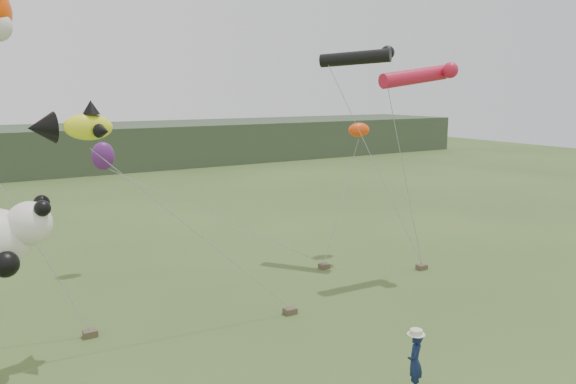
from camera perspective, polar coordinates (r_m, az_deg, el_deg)
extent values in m
plane|color=#385123|center=(16.00, 7.71, -17.13)|extent=(120.00, 120.00, 0.00)
cube|color=#2D3D28|center=(56.92, -22.14, 4.15)|extent=(90.00, 12.00, 4.00)
imported|color=#121E44|center=(14.77, 12.77, -16.47)|extent=(0.65, 0.64, 1.51)
cube|color=brown|center=(18.48, -19.45, -13.40)|extent=(0.40, 0.32, 0.21)
cube|color=brown|center=(19.10, 0.21, -11.99)|extent=(0.40, 0.32, 0.21)
cube|color=brown|center=(24.18, 13.42, -7.42)|extent=(0.40, 0.32, 0.21)
cube|color=brown|center=(23.69, 3.68, -7.53)|extent=(0.40, 0.32, 0.21)
ellipsoid|color=#EBF41F|center=(16.09, -19.61, 6.24)|extent=(1.42, 0.73, 0.78)
cone|color=black|center=(16.17, -23.80, 5.98)|extent=(0.76, 0.93, 0.86)
cone|color=black|center=(16.08, -19.39, 8.12)|extent=(0.48, 0.48, 0.38)
cone|color=black|center=(15.69, -18.21, 5.88)|extent=(0.50, 0.53, 0.38)
cone|color=black|center=(16.62, -18.97, 6.06)|extent=(0.50, 0.53, 0.38)
cylinder|color=black|center=(24.41, 6.83, 13.36)|extent=(2.28, 2.76, 0.74)
sphere|color=black|center=(24.91, 10.08, 13.77)|extent=(0.60, 0.60, 0.60)
cylinder|color=red|center=(22.20, 12.73, 11.37)|extent=(3.10, 0.66, 0.94)
sphere|color=red|center=(22.84, 16.16, 11.80)|extent=(0.61, 0.61, 0.61)
sphere|color=white|center=(15.73, -24.78, -2.91)|extent=(1.13, 1.13, 1.13)
sphere|color=black|center=(15.31, -23.68, -1.54)|extent=(0.41, 0.41, 0.41)
sphere|color=black|center=(16.11, -23.75, -1.00)|extent=(0.41, 0.41, 0.41)
sphere|color=black|center=(15.43, -26.77, -6.57)|extent=(0.66, 0.66, 0.66)
ellipsoid|color=#FF440D|center=(25.43, 7.22, 6.28)|extent=(1.09, 0.64, 0.64)
ellipsoid|color=#541C67|center=(23.68, -18.29, 3.49)|extent=(0.92, 0.61, 1.13)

